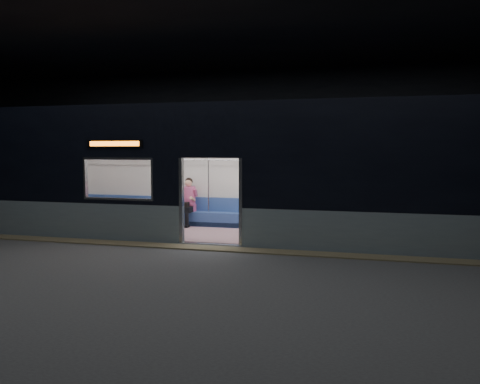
% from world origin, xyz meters
% --- Properties ---
extents(station_floor, '(24.00, 14.00, 0.01)m').
position_xyz_m(station_floor, '(0.00, 0.00, -0.01)').
color(station_floor, '#47494C').
rests_on(station_floor, ground).
extents(station_envelope, '(24.00, 14.00, 5.00)m').
position_xyz_m(station_envelope, '(0.00, 0.00, 3.66)').
color(station_envelope, black).
rests_on(station_envelope, station_floor).
extents(tactile_strip, '(22.80, 0.50, 0.03)m').
position_xyz_m(tactile_strip, '(0.00, 0.55, 0.01)').
color(tactile_strip, '#8C7F59').
rests_on(tactile_strip, station_floor).
extents(metro_car, '(18.00, 3.04, 3.35)m').
position_xyz_m(metro_car, '(-0.00, 2.54, 1.85)').
color(metro_car, '#8A9DA4').
rests_on(metro_car, station_floor).
extents(passenger, '(0.40, 0.70, 1.39)m').
position_xyz_m(passenger, '(-1.56, 3.55, 0.81)').
color(passenger, black).
rests_on(passenger, metro_car).
extents(handbag, '(0.31, 0.28, 0.13)m').
position_xyz_m(handbag, '(-1.59, 3.32, 0.68)').
color(handbag, black).
rests_on(handbag, passenger).
extents(transit_map, '(0.98, 0.03, 0.63)m').
position_xyz_m(transit_map, '(1.97, 3.85, 1.47)').
color(transit_map, white).
rests_on(transit_map, metro_car).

